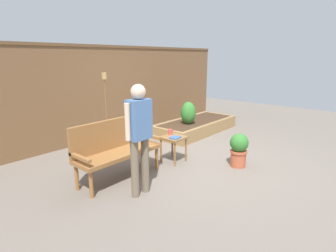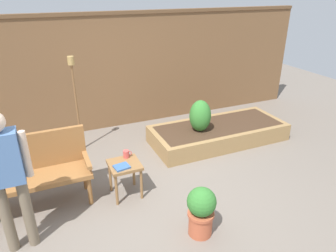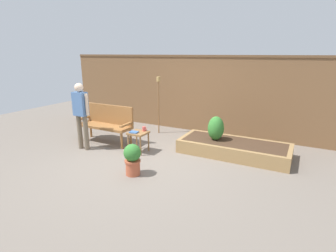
{
  "view_description": "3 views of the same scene",
  "coord_description": "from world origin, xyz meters",
  "px_view_note": "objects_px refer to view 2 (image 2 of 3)",
  "views": [
    {
      "loc": [
        -4.04,
        -2.72,
        1.91
      ],
      "look_at": [
        -0.23,
        0.55,
        0.63
      ],
      "focal_mm": 29.25,
      "sensor_mm": 36.0,
      "label": 1
    },
    {
      "loc": [
        -1.16,
        -3.01,
        2.57
      ],
      "look_at": [
        0.58,
        0.99,
        0.57
      ],
      "focal_mm": 32.96,
      "sensor_mm": 36.0,
      "label": 2
    },
    {
      "loc": [
        2.95,
        -4.39,
        2.21
      ],
      "look_at": [
        0.45,
        0.32,
        0.73
      ],
      "focal_mm": 28.15,
      "sensor_mm": 36.0,
      "label": 3
    }
  ],
  "objects_px": {
    "cup_on_table": "(126,154)",
    "shrub_near_bench": "(200,116)",
    "book_on_table": "(122,167)",
    "potted_boxwood": "(201,210)",
    "tiki_torch": "(74,87)",
    "person_by_bench": "(6,173)",
    "garden_bench": "(28,168)",
    "side_table": "(125,169)"
  },
  "relations": [
    {
      "from": "book_on_table",
      "to": "side_table",
      "type": "bearing_deg",
      "value": 46.62
    },
    {
      "from": "tiki_torch",
      "to": "potted_boxwood",
      "type": "bearing_deg",
      "value": -70.48
    },
    {
      "from": "side_table",
      "to": "book_on_table",
      "type": "height_order",
      "value": "book_on_table"
    },
    {
      "from": "book_on_table",
      "to": "person_by_bench",
      "type": "distance_m",
      "value": 1.33
    },
    {
      "from": "potted_boxwood",
      "to": "garden_bench",
      "type": "bearing_deg",
      "value": 142.78
    },
    {
      "from": "potted_boxwood",
      "to": "person_by_bench",
      "type": "relative_size",
      "value": 0.38
    },
    {
      "from": "book_on_table",
      "to": "tiki_torch",
      "type": "relative_size",
      "value": 0.12
    },
    {
      "from": "shrub_near_bench",
      "to": "tiki_torch",
      "type": "distance_m",
      "value": 2.09
    },
    {
      "from": "potted_boxwood",
      "to": "person_by_bench",
      "type": "xyz_separation_m",
      "value": [
        -1.83,
        0.59,
        0.61
      ]
    },
    {
      "from": "potted_boxwood",
      "to": "person_by_bench",
      "type": "distance_m",
      "value": 2.02
    },
    {
      "from": "side_table",
      "to": "tiki_torch",
      "type": "bearing_deg",
      "value": 102.55
    },
    {
      "from": "garden_bench",
      "to": "potted_boxwood",
      "type": "relative_size",
      "value": 2.4
    },
    {
      "from": "garden_bench",
      "to": "side_table",
      "type": "height_order",
      "value": "garden_bench"
    },
    {
      "from": "tiki_torch",
      "to": "person_by_bench",
      "type": "xyz_separation_m",
      "value": [
        -0.93,
        -1.96,
        -0.17
      ]
    },
    {
      "from": "side_table",
      "to": "potted_boxwood",
      "type": "distance_m",
      "value": 1.17
    },
    {
      "from": "book_on_table",
      "to": "tiki_torch",
      "type": "distance_m",
      "value": 1.74
    },
    {
      "from": "cup_on_table",
      "to": "shrub_near_bench",
      "type": "distance_m",
      "value": 1.63
    },
    {
      "from": "garden_bench",
      "to": "potted_boxwood",
      "type": "bearing_deg",
      "value": -37.22
    },
    {
      "from": "side_table",
      "to": "shrub_near_bench",
      "type": "bearing_deg",
      "value": 27.76
    },
    {
      "from": "potted_boxwood",
      "to": "tiki_torch",
      "type": "bearing_deg",
      "value": 109.52
    },
    {
      "from": "cup_on_table",
      "to": "shrub_near_bench",
      "type": "bearing_deg",
      "value": 24.57
    },
    {
      "from": "garden_bench",
      "to": "cup_on_table",
      "type": "relative_size",
      "value": 12.07
    },
    {
      "from": "garden_bench",
      "to": "side_table",
      "type": "bearing_deg",
      "value": -13.09
    },
    {
      "from": "book_on_table",
      "to": "cup_on_table",
      "type": "bearing_deg",
      "value": 51.17
    },
    {
      "from": "side_table",
      "to": "book_on_table",
      "type": "relative_size",
      "value": 2.6
    },
    {
      "from": "garden_bench",
      "to": "book_on_table",
      "type": "relative_size",
      "value": 7.8
    },
    {
      "from": "garden_bench",
      "to": "shrub_near_bench",
      "type": "height_order",
      "value": "garden_bench"
    },
    {
      "from": "potted_boxwood",
      "to": "shrub_near_bench",
      "type": "relative_size",
      "value": 1.1
    },
    {
      "from": "garden_bench",
      "to": "tiki_torch",
      "type": "bearing_deg",
      "value": 57.79
    },
    {
      "from": "side_table",
      "to": "person_by_bench",
      "type": "xyz_separation_m",
      "value": [
        -1.27,
        -0.44,
        0.54
      ]
    },
    {
      "from": "garden_bench",
      "to": "book_on_table",
      "type": "height_order",
      "value": "garden_bench"
    },
    {
      "from": "cup_on_table",
      "to": "book_on_table",
      "type": "xyz_separation_m",
      "value": [
        -0.13,
        -0.22,
        -0.04
      ]
    },
    {
      "from": "potted_boxwood",
      "to": "shrub_near_bench",
      "type": "xyz_separation_m",
      "value": [
        0.99,
        1.84,
        0.25
      ]
    },
    {
      "from": "person_by_bench",
      "to": "potted_boxwood",
      "type": "bearing_deg",
      "value": -17.79
    },
    {
      "from": "cup_on_table",
      "to": "person_by_bench",
      "type": "height_order",
      "value": "person_by_bench"
    },
    {
      "from": "potted_boxwood",
      "to": "person_by_bench",
      "type": "height_order",
      "value": "person_by_bench"
    },
    {
      "from": "side_table",
      "to": "tiki_torch",
      "type": "relative_size",
      "value": 0.3
    },
    {
      "from": "book_on_table",
      "to": "potted_boxwood",
      "type": "relative_size",
      "value": 0.31
    },
    {
      "from": "garden_bench",
      "to": "cup_on_table",
      "type": "xyz_separation_m",
      "value": [
        1.2,
        -0.12,
        -0.01
      ]
    },
    {
      "from": "person_by_bench",
      "to": "side_table",
      "type": "bearing_deg",
      "value": 19.09
    },
    {
      "from": "side_table",
      "to": "person_by_bench",
      "type": "height_order",
      "value": "person_by_bench"
    },
    {
      "from": "shrub_near_bench",
      "to": "tiki_torch",
      "type": "xyz_separation_m",
      "value": [
        -1.89,
        0.71,
        0.53
      ]
    }
  ]
}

